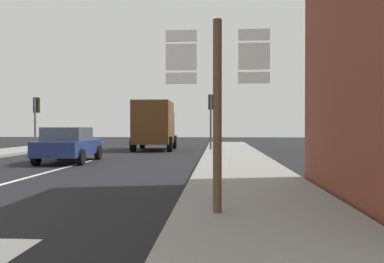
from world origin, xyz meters
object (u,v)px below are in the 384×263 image
sedan_far (69,144)px  traffic_light_far_right (211,109)px  delivery_truck (155,124)px  route_sign_post (217,101)px  traffic_light_far_left (36,112)px

sedan_far → traffic_light_far_right: bearing=51.8°
sedan_far → delivery_truck: 8.88m
delivery_truck → traffic_light_far_right: 3.86m
sedan_far → route_sign_post: 11.73m
traffic_light_far_left → route_sign_post: bearing=-56.6°
delivery_truck → sedan_far: bearing=-104.7°
route_sign_post → traffic_light_far_right: size_ratio=0.94×
route_sign_post → delivery_truck: bearing=102.3°
traffic_light_far_left → traffic_light_far_right: (10.28, 1.01, 0.15)m
delivery_truck → traffic_light_far_left: (-6.71, -2.15, 0.73)m
route_sign_post → traffic_light_far_left: traffic_light_far_left is taller
sedan_far → delivery_truck: (2.24, 8.55, 0.89)m
delivery_truck → route_sign_post: bearing=-77.7°
delivery_truck → traffic_light_far_right: (3.58, -1.14, 0.88)m
traffic_light_far_right → sedan_far: bearing=-128.2°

